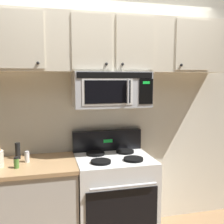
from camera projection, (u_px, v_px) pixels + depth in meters
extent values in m
cube|color=silver|center=(105.00, 109.00, 2.95)|extent=(5.20, 0.10, 2.70)
cube|color=white|center=(114.00, 200.00, 2.70)|extent=(0.76, 0.64, 0.90)
cube|color=black|center=(123.00, 217.00, 2.39)|extent=(0.67, 0.01, 0.52)
cylinder|color=#B7BABF|center=(124.00, 187.00, 2.33)|extent=(0.61, 0.03, 0.03)
cube|color=black|center=(107.00, 140.00, 2.91)|extent=(0.76, 0.07, 0.22)
cube|color=#19D83F|center=(108.00, 141.00, 2.87)|extent=(0.10, 0.00, 0.04)
cylinder|color=black|center=(101.00, 162.00, 2.47)|extent=(0.19, 0.19, 0.02)
cylinder|color=black|center=(133.00, 159.00, 2.55)|extent=(0.19, 0.19, 0.02)
cylinder|color=black|center=(95.00, 153.00, 2.74)|extent=(0.19, 0.19, 0.02)
cylinder|color=black|center=(125.00, 151.00, 2.82)|extent=(0.19, 0.19, 0.02)
cube|color=#B7BABF|center=(111.00, 89.00, 2.68)|extent=(0.76, 0.39, 0.35)
cube|color=black|center=(116.00, 75.00, 2.48)|extent=(0.73, 0.01, 0.06)
cube|color=white|center=(108.00, 92.00, 2.48)|extent=(0.49, 0.01, 0.25)
cube|color=black|center=(108.00, 92.00, 2.48)|extent=(0.44, 0.01, 0.22)
cube|color=black|center=(146.00, 91.00, 2.57)|extent=(0.14, 0.01, 0.25)
cube|color=#19D83F|center=(146.00, 83.00, 2.55)|extent=(0.07, 0.00, 0.03)
cylinder|color=#B7BABF|center=(128.00, 92.00, 2.50)|extent=(0.02, 0.02, 0.23)
cube|color=beige|center=(110.00, 44.00, 2.66)|extent=(2.50, 0.33, 0.55)
cube|color=beige|center=(22.00, 39.00, 2.29)|extent=(0.38, 0.01, 0.51)
sphere|color=black|center=(38.00, 63.00, 2.34)|extent=(0.03, 0.03, 0.03)
cube|color=beige|center=(92.00, 41.00, 2.44)|extent=(0.38, 0.01, 0.51)
sphere|color=black|center=(106.00, 64.00, 2.49)|extent=(0.03, 0.03, 0.03)
cube|color=beige|center=(135.00, 43.00, 2.54)|extent=(0.38, 0.01, 0.51)
sphere|color=black|center=(123.00, 64.00, 2.52)|extent=(0.03, 0.03, 0.03)
cube|color=beige|center=(193.00, 45.00, 2.69)|extent=(0.38, 0.01, 0.51)
sphere|color=black|center=(181.00, 65.00, 2.67)|extent=(0.03, 0.03, 0.03)
cube|color=#BCB7AD|center=(28.00, 211.00, 2.51)|extent=(0.90, 0.62, 0.86)
cube|color=tan|center=(26.00, 165.00, 2.46)|extent=(0.93, 0.65, 0.03)
cylinder|color=white|center=(27.00, 158.00, 2.49)|extent=(0.04, 0.04, 0.09)
cylinder|color=#B7BABF|center=(27.00, 152.00, 2.49)|extent=(0.04, 0.04, 0.02)
cylinder|color=black|center=(18.00, 151.00, 2.59)|extent=(0.05, 0.05, 0.16)
cylinder|color=#4C7F33|center=(16.00, 163.00, 2.33)|extent=(0.05, 0.05, 0.09)
cylinder|color=black|center=(16.00, 158.00, 2.32)|extent=(0.04, 0.04, 0.02)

